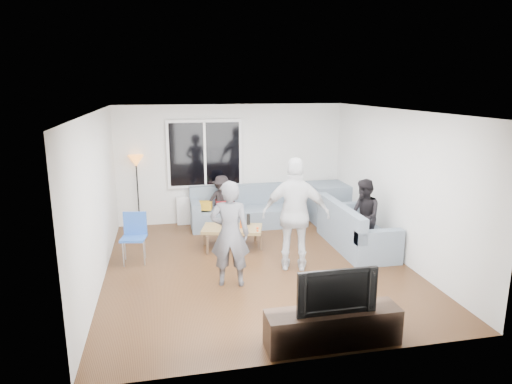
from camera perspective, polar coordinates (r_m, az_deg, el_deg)
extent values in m
cube|color=#56351C|center=(7.75, 0.19, -9.50)|extent=(5.00, 5.50, 0.04)
cube|color=white|center=(7.15, 0.20, 10.39)|extent=(5.00, 5.50, 0.04)
cube|color=silver|center=(10.01, -3.11, 3.62)|extent=(5.00, 0.04, 2.60)
cube|color=silver|center=(4.78, 7.17, -7.47)|extent=(5.00, 0.04, 2.60)
cube|color=silver|center=(7.26, -19.65, -0.90)|extent=(0.04, 5.50, 2.60)
cube|color=silver|center=(8.23, 17.63, 0.87)|extent=(0.04, 5.50, 2.60)
cube|color=white|center=(9.82, -6.53, 4.84)|extent=(1.62, 0.06, 1.47)
cube|color=black|center=(9.78, -6.50, 4.81)|extent=(1.50, 0.02, 1.35)
cube|color=white|center=(9.77, -6.50, 4.80)|extent=(0.05, 0.03, 1.35)
cube|color=silver|center=(10.04, -6.32, -2.20)|extent=(1.30, 0.12, 0.62)
imported|color=#35692A|center=(9.92, -4.56, 0.66)|extent=(0.23, 0.19, 0.39)
imported|color=white|center=(9.90, -7.44, -0.06)|extent=(0.22, 0.22, 0.19)
cube|color=slate|center=(10.26, 9.20, -1.29)|extent=(0.85, 0.85, 0.85)
cube|color=gold|center=(9.60, -6.76, -1.72)|extent=(0.44, 0.39, 0.14)
cube|color=maroon|center=(9.72, -4.02, -1.45)|extent=(0.36, 0.30, 0.13)
cube|color=#A0804D|center=(8.52, -3.02, -5.79)|extent=(1.22, 0.86, 0.40)
cylinder|color=maroon|center=(8.42, -3.46, -3.97)|extent=(0.17, 0.17, 0.17)
imported|color=#4C4B50|center=(6.79, -3.33, -5.32)|extent=(0.67, 0.52, 1.64)
imported|color=silver|center=(7.36, 5.07, -2.88)|extent=(1.19, 0.77, 1.88)
imported|color=black|center=(8.37, 13.49, -3.03)|extent=(0.58, 0.71, 1.36)
imported|color=black|center=(9.67, -4.36, -1.20)|extent=(0.77, 0.50, 1.13)
cube|color=#322019|center=(5.59, 9.69, -16.56)|extent=(1.60, 0.40, 0.44)
imported|color=black|center=(5.36, 9.90, -11.98)|extent=(0.95, 0.12, 0.55)
cylinder|color=black|center=(8.57, -2.98, -3.47)|extent=(0.07, 0.07, 0.23)
cylinder|color=#E85614|center=(8.38, -1.79, -3.67)|extent=(0.07, 0.07, 0.27)
cylinder|color=black|center=(8.57, -0.97, -3.48)|extent=(0.07, 0.07, 0.21)
cylinder|color=#269B1C|center=(8.33, -3.76, -3.86)|extent=(0.08, 0.08, 0.26)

